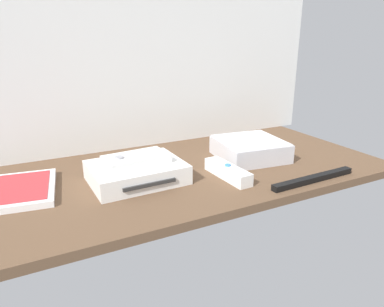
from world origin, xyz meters
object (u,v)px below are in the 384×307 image
object	(u,v)px
game_console	(137,172)
game_case	(21,190)
remote_classic_pad	(136,159)
sensor_bar	(314,179)
mini_computer	(250,149)
remote_wand	(228,172)

from	to	relation	value
game_console	game_case	bearing A→B (deg)	166.71
remote_classic_pad	sensor_bar	bearing A→B (deg)	-32.09
mini_computer	remote_classic_pad	xyz separation A→B (cm)	(-33.21, -1.28, 2.77)
mini_computer	remote_wand	distance (cm)	16.08
mini_computer	remote_classic_pad	world-z (taller)	remote_classic_pad
remote_wand	remote_classic_pad	distance (cm)	21.82
game_console	sensor_bar	bearing A→B (deg)	-29.12
remote_wand	remote_classic_pad	world-z (taller)	remote_classic_pad
sensor_bar	mini_computer	bearing A→B (deg)	97.90
remote_wand	remote_classic_pad	xyz separation A→B (cm)	(-19.99, 7.81, 3.90)
mini_computer	sensor_bar	distance (cm)	20.65
remote_classic_pad	mini_computer	bearing A→B (deg)	-2.41
mini_computer	sensor_bar	bearing A→B (deg)	-80.64
game_case	remote_classic_pad	world-z (taller)	remote_classic_pad
game_console	sensor_bar	xyz separation A→B (cm)	(36.58, -19.06, -1.50)
remote_wand	remote_classic_pad	bearing A→B (deg)	155.39
remote_classic_pad	sensor_bar	distance (cm)	41.47
mini_computer	remote_wand	size ratio (longest dim) A/B	1.26
remote_wand	sensor_bar	distance (cm)	20.00
mini_computer	game_case	world-z (taller)	mini_computer
remote_wand	sensor_bar	xyz separation A→B (cm)	(16.56, -11.19, -0.81)
sensor_bar	remote_classic_pad	bearing A→B (deg)	151.07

